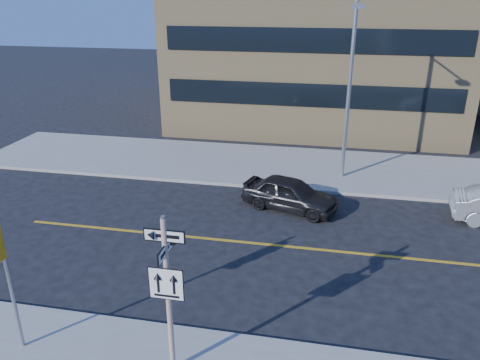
# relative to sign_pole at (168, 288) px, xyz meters

# --- Properties ---
(ground) EXTENTS (120.00, 120.00, 0.00)m
(ground) POSITION_rel_sign_pole_xyz_m (0.00, 2.51, -2.44)
(ground) COLOR black
(ground) RESTS_ON ground
(sign_pole) EXTENTS (0.92, 0.92, 4.06)m
(sign_pole) POSITION_rel_sign_pole_xyz_m (0.00, 0.00, 0.00)
(sign_pole) COLOR silver
(sign_pole) RESTS_ON near_sidewalk
(parked_car_a) EXTENTS (2.73, 4.32, 1.37)m
(parked_car_a) POSITION_rel_sign_pole_xyz_m (1.85, 9.66, -1.75)
(parked_car_a) COLOR black
(parked_car_a) RESTS_ON ground
(streetlight_a) EXTENTS (0.55, 2.25, 8.00)m
(streetlight_a) POSITION_rel_sign_pole_xyz_m (4.00, 13.27, 2.32)
(streetlight_a) COLOR gray
(streetlight_a) RESTS_ON far_sidewalk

